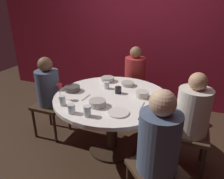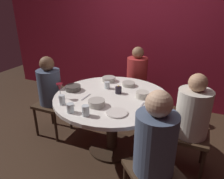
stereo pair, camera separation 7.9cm
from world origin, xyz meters
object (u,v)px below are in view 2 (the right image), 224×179
at_px(seated_diner_left, 50,88).
at_px(bowl_sauce_side, 109,79).
at_px(bowl_rice_portion, 73,88).
at_px(cup_near_candle, 86,111).
at_px(dining_table, 112,107).
at_px(cup_center_front, 62,100).
at_px(bowl_small_white, 97,103).
at_px(dinner_plate, 117,113).
at_px(cup_by_left_diner, 70,108).
at_px(wine_glass, 60,87).
at_px(bowl_salad_center, 129,84).
at_px(seated_diner_right, 193,114).
at_px(bowl_serving_large, 142,95).
at_px(cell_phone, 142,117).
at_px(seated_diner_front_right, 155,143).
at_px(candle_holder, 118,90).
at_px(seated_diner_back, 137,74).
at_px(cup_by_right_diner, 107,85).

height_order(seated_diner_left, bowl_sauce_side, seated_diner_left).
relative_size(bowl_rice_portion, cup_near_candle, 1.78).
height_order(dining_table, cup_near_candle, cup_near_candle).
bearing_deg(cup_center_front, bowl_small_white, 18.60).
relative_size(dinner_plate, cup_by_left_diner, 2.30).
xyz_separation_m(wine_glass, dinner_plate, (0.73, -0.08, -0.12)).
distance_m(wine_glass, bowl_small_white, 0.48).
bearing_deg(bowl_small_white, cup_by_left_diner, -126.88).
height_order(seated_diner_left, bowl_salad_center, seated_diner_left).
height_order(seated_diner_right, bowl_serving_large, seated_diner_right).
bearing_deg(cell_phone, cup_near_candle, 18.95).
height_order(seated_diner_front_right, candle_holder, seated_diner_front_right).
distance_m(seated_diner_right, cup_center_front, 1.37).
height_order(seated_diner_back, bowl_rice_portion, seated_diner_back).
bearing_deg(seated_diner_right, bowl_rice_portion, 1.58).
height_order(bowl_salad_center, cup_center_front, cup_center_front).
bearing_deg(seated_diner_front_right, cup_near_candle, 33.68).
distance_m(bowl_serving_large, cup_by_right_diner, 0.49).
height_order(seated_diner_left, bowl_rice_portion, seated_diner_left).
xyz_separation_m(seated_diner_back, cup_near_candle, (-0.05, -1.50, 0.09)).
distance_m(seated_diner_right, wine_glass, 1.46).
bearing_deg(dining_table, candle_holder, 67.70).
bearing_deg(seated_diner_back, dining_table, 0.00).
bearing_deg(dinner_plate, cup_by_left_diner, -159.40).
height_order(seated_diner_back, bowl_small_white, seated_diner_back).
bearing_deg(seated_diner_left, dinner_plate, -17.95).
relative_size(dinner_plate, bowl_sauce_side, 1.17).
height_order(bowl_rice_portion, cup_near_candle, cup_near_candle).
bearing_deg(cup_near_candle, bowl_serving_large, 58.06).
distance_m(dining_table, dinner_plate, 0.45).
relative_size(candle_holder, cell_phone, 0.74).
bearing_deg(cup_by_right_diner, dinner_plate, -56.88).
bearing_deg(bowl_sauce_side, seated_diner_front_right, -50.62).
bearing_deg(seated_diner_front_right, candle_holder, -5.77).
distance_m(cell_phone, bowl_serving_large, 0.46).
bearing_deg(cup_center_front, bowl_rice_portion, 106.27).
bearing_deg(seated_diner_left, cup_center_front, -39.00).
bearing_deg(cup_by_right_diner, cup_by_left_diner, -95.86).
xyz_separation_m(bowl_serving_large, bowl_salad_center, (-0.27, 0.28, -0.01)).
distance_m(bowl_small_white, bowl_sauce_side, 0.75).
height_order(seated_diner_back, cup_by_right_diner, seated_diner_back).
height_order(seated_diner_left, cup_near_candle, seated_diner_left).
bearing_deg(bowl_rice_portion, cup_near_candle, -46.25).
distance_m(seated_diner_right, cup_by_right_diner, 1.07).
relative_size(dinner_plate, cup_by_right_diner, 2.51).
distance_m(candle_holder, bowl_salad_center, 0.28).
bearing_deg(seated_diner_left, cup_by_right_diner, 13.71).
relative_size(bowl_serving_large, cup_near_candle, 1.41).
bearing_deg(cell_phone, dinner_plate, 4.14).
distance_m(cell_phone, bowl_small_white, 0.51).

